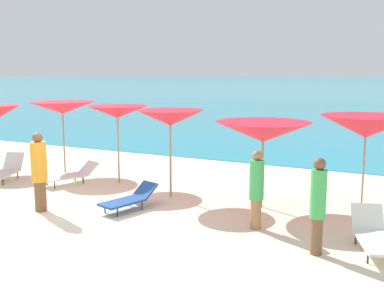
{
  "coord_description": "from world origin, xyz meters",
  "views": [
    {
      "loc": [
        6.74,
        -7.89,
        3.23
      ],
      "look_at": [
        0.97,
        3.64,
        1.2
      ],
      "focal_mm": 42.67,
      "sensor_mm": 36.0,
      "label": 1
    }
  ],
  "objects_px": {
    "umbrella_2": "(117,112)",
    "beachgoer_0": "(256,187)",
    "lounge_chair_0": "(375,235)",
    "lounge_chair_2": "(5,170)",
    "beachgoer_3": "(39,170)",
    "umbrella_5": "(366,127)",
    "lounge_chair_3": "(129,198)",
    "beachgoer_2": "(318,203)",
    "umbrella_4": "(263,132)",
    "umbrella_1": "(62,108)",
    "umbrella_3": "(170,118)",
    "lounge_chair_1": "(71,175)"
  },
  "relations": [
    {
      "from": "umbrella_3",
      "to": "beachgoer_2",
      "type": "relative_size",
      "value": 1.3
    },
    {
      "from": "lounge_chair_2",
      "to": "beachgoer_3",
      "type": "bearing_deg",
      "value": -51.16
    },
    {
      "from": "lounge_chair_0",
      "to": "lounge_chair_1",
      "type": "distance_m",
      "value": 8.57
    },
    {
      "from": "beachgoer_0",
      "to": "umbrella_1",
      "type": "bearing_deg",
      "value": -8.98
    },
    {
      "from": "umbrella_1",
      "to": "umbrella_3",
      "type": "distance_m",
      "value": 4.7
    },
    {
      "from": "umbrella_5",
      "to": "beachgoer_3",
      "type": "relative_size",
      "value": 1.2
    },
    {
      "from": "lounge_chair_0",
      "to": "beachgoer_2",
      "type": "bearing_deg",
      "value": -164.39
    },
    {
      "from": "umbrella_2",
      "to": "lounge_chair_1",
      "type": "bearing_deg",
      "value": -151.55
    },
    {
      "from": "lounge_chair_1",
      "to": "lounge_chair_2",
      "type": "distance_m",
      "value": 2.16
    },
    {
      "from": "beachgoer_2",
      "to": "umbrella_2",
      "type": "bearing_deg",
      "value": 102.95
    },
    {
      "from": "lounge_chair_3",
      "to": "beachgoer_3",
      "type": "xyz_separation_m",
      "value": [
        -1.8,
        -1.02,
        0.72
      ]
    },
    {
      "from": "umbrella_1",
      "to": "beachgoer_3",
      "type": "height_order",
      "value": "umbrella_1"
    },
    {
      "from": "umbrella_5",
      "to": "lounge_chair_3",
      "type": "relative_size",
      "value": 1.44
    },
    {
      "from": "umbrella_3",
      "to": "umbrella_5",
      "type": "height_order",
      "value": "umbrella_3"
    },
    {
      "from": "umbrella_5",
      "to": "lounge_chair_0",
      "type": "xyz_separation_m",
      "value": [
        0.51,
        -2.6,
        -1.69
      ]
    },
    {
      "from": "beachgoer_3",
      "to": "umbrella_1",
      "type": "bearing_deg",
      "value": -83.13
    },
    {
      "from": "umbrella_1",
      "to": "umbrella_2",
      "type": "distance_m",
      "value": 2.52
    },
    {
      "from": "lounge_chair_3",
      "to": "beachgoer_2",
      "type": "relative_size",
      "value": 0.88
    },
    {
      "from": "umbrella_3",
      "to": "lounge_chair_1",
      "type": "relative_size",
      "value": 1.31
    },
    {
      "from": "umbrella_4",
      "to": "beachgoer_0",
      "type": "bearing_deg",
      "value": -76.33
    },
    {
      "from": "umbrella_5",
      "to": "lounge_chair_0",
      "type": "bearing_deg",
      "value": -78.93
    },
    {
      "from": "umbrella_1",
      "to": "beachgoer_0",
      "type": "distance_m",
      "value": 7.85
    },
    {
      "from": "umbrella_2",
      "to": "lounge_chair_2",
      "type": "xyz_separation_m",
      "value": [
        -3.34,
        -1.19,
        -1.81
      ]
    },
    {
      "from": "lounge_chair_0",
      "to": "lounge_chair_2",
      "type": "distance_m",
      "value": 10.59
    },
    {
      "from": "umbrella_2",
      "to": "umbrella_5",
      "type": "relative_size",
      "value": 1.02
    },
    {
      "from": "umbrella_2",
      "to": "umbrella_4",
      "type": "distance_m",
      "value": 4.53
    },
    {
      "from": "umbrella_5",
      "to": "beachgoer_0",
      "type": "xyz_separation_m",
      "value": [
        -1.81,
        -2.44,
        -1.1
      ]
    },
    {
      "from": "lounge_chair_2",
      "to": "beachgoer_0",
      "type": "height_order",
      "value": "beachgoer_0"
    },
    {
      "from": "umbrella_1",
      "to": "beachgoer_2",
      "type": "bearing_deg",
      "value": -20.34
    },
    {
      "from": "lounge_chair_2",
      "to": "beachgoer_2",
      "type": "height_order",
      "value": "beachgoer_2"
    },
    {
      "from": "umbrella_3",
      "to": "beachgoer_0",
      "type": "xyz_separation_m",
      "value": [
        2.79,
        -1.35,
        -1.19
      ]
    },
    {
      "from": "umbrella_2",
      "to": "umbrella_5",
      "type": "distance_m",
      "value": 6.71
    },
    {
      "from": "umbrella_1",
      "to": "lounge_chair_1",
      "type": "distance_m",
      "value": 2.49
    },
    {
      "from": "lounge_chair_2",
      "to": "umbrella_2",
      "type": "bearing_deg",
      "value": -1.96
    },
    {
      "from": "umbrella_5",
      "to": "lounge_chair_0",
      "type": "relative_size",
      "value": 1.35
    },
    {
      "from": "lounge_chair_0",
      "to": "lounge_chair_2",
      "type": "xyz_separation_m",
      "value": [
        -10.54,
        0.95,
        -0.0
      ]
    },
    {
      "from": "lounge_chair_2",
      "to": "beachgoer_2",
      "type": "distance_m",
      "value": 9.78
    },
    {
      "from": "lounge_chair_1",
      "to": "beachgoer_0",
      "type": "xyz_separation_m",
      "value": [
        6.12,
        -1.31,
        0.61
      ]
    },
    {
      "from": "beachgoer_2",
      "to": "beachgoer_3",
      "type": "relative_size",
      "value": 0.94
    },
    {
      "from": "umbrella_5",
      "to": "lounge_chair_3",
      "type": "height_order",
      "value": "umbrella_5"
    },
    {
      "from": "umbrella_1",
      "to": "umbrella_2",
      "type": "relative_size",
      "value": 1.01
    },
    {
      "from": "lounge_chair_0",
      "to": "lounge_chair_2",
      "type": "bearing_deg",
      "value": 155.16
    },
    {
      "from": "umbrella_1",
      "to": "umbrella_5",
      "type": "relative_size",
      "value": 1.03
    },
    {
      "from": "lounge_chair_1",
      "to": "lounge_chair_3",
      "type": "xyz_separation_m",
      "value": [
        3.0,
        -1.37,
        0.0
      ]
    },
    {
      "from": "umbrella_1",
      "to": "lounge_chair_0",
      "type": "bearing_deg",
      "value": -15.04
    },
    {
      "from": "umbrella_4",
      "to": "lounge_chair_0",
      "type": "xyz_separation_m",
      "value": [
        2.7,
        -1.71,
        -1.54
      ]
    },
    {
      "from": "umbrella_5",
      "to": "beachgoer_3",
      "type": "xyz_separation_m",
      "value": [
        -6.73,
        -3.53,
        -0.99
      ]
    },
    {
      "from": "umbrella_1",
      "to": "umbrella_2",
      "type": "xyz_separation_m",
      "value": [
        2.48,
        -0.46,
        -0.01
      ]
    },
    {
      "from": "umbrella_4",
      "to": "lounge_chair_2",
      "type": "distance_m",
      "value": 8.03
    },
    {
      "from": "umbrella_2",
      "to": "beachgoer_0",
      "type": "distance_m",
      "value": 5.4
    }
  ]
}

